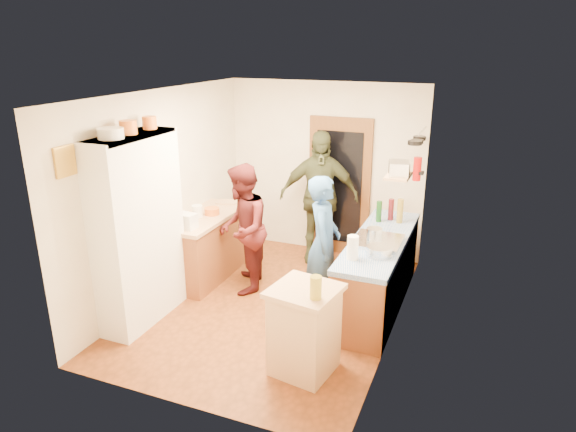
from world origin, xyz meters
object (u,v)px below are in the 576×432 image
Objects in this scene: right_counter_base at (378,275)px; person_hob at (326,244)px; person_back at (320,197)px; island_base at (304,332)px; hutch_body at (139,231)px; person_left at (245,228)px.

right_counter_base is 0.77m from person_hob.
person_back is at bearing 135.84° from right_counter_base.
right_counter_base is at bearing -79.79° from person_hob.
right_counter_base is 1.32× the size of person_hob.
hutch_body is at bearing 172.22° from island_base.
person_left reaches higher than person_hob.
right_counter_base is 1.12× the size of person_back.
hutch_body is 2.18m from person_hob.
right_counter_base is 2.56× the size of island_base.
island_base is 1.40m from person_hob.
person_back is (-1.13, 1.10, 0.56)m from right_counter_base.
hutch_body is at bearing -53.53° from person_left.
person_hob is (-0.59, -0.27, 0.41)m from right_counter_base.
person_back is (-0.75, 2.69, 0.55)m from island_base.
hutch_body is 1.00× the size of right_counter_base.
island_base is at bearing -94.06° from person_back.
island_base is (2.12, -0.29, -0.67)m from hutch_body.
person_hob is at bearing -155.72° from right_counter_base.
island_base reaches higher than right_counter_base.
person_left is (-1.13, 0.11, 0.01)m from person_hob.
island_base is 0.51× the size of person_hob.
person_left is (-1.73, -0.16, 0.43)m from right_counter_base.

